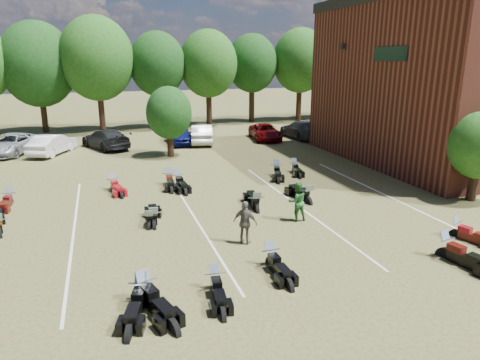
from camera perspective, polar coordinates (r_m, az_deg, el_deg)
name	(u,v)px	position (r m, az deg, el deg)	size (l,w,h in m)	color
ground	(283,234)	(17.32, 5.81, -7.14)	(160.00, 160.00, 0.00)	brown
car_1	(52,144)	(34.03, -23.75, 4.39)	(1.58, 4.52, 1.49)	silver
car_2	(11,144)	(35.40, -28.26, 4.22)	(2.44, 5.29, 1.47)	gray
car_3	(106,139)	(34.92, -17.48, 5.28)	(2.09, 5.15, 1.50)	black
car_4	(180,135)	(35.45, -8.04, 6.02)	(1.79, 4.45, 1.52)	#0C1256
car_5	(202,134)	(35.48, -5.12, 6.16)	(1.65, 4.72, 1.55)	#A6A7A2
car_6	(265,132)	(37.05, 3.38, 6.43)	(2.20, 4.76, 1.32)	#590507
car_7	(301,129)	(38.01, 8.20, 6.69)	(2.14, 5.27, 1.53)	#333438
person_green	(297,202)	(18.48, 7.61, -2.86)	(0.83, 0.65, 1.71)	#266628
person_grey	(245,223)	(16.08, 0.72, -5.70)	(0.98, 0.41, 1.68)	#5B554E
motorcycle_1	(146,302)	(13.10, -12.45, -15.57)	(0.76, 2.39, 1.33)	black
motorcycle_2	(215,290)	(13.40, -3.34, -14.41)	(0.65, 2.03, 1.13)	black
motorcycle_3	(142,302)	(13.12, -12.94, -15.56)	(0.72, 2.25, 1.25)	black
motorcycle_4	(270,266)	(14.78, 4.06, -11.35)	(0.68, 2.14, 1.19)	black
motorcycle_5	(445,257)	(16.94, 25.62, -9.28)	(0.78, 2.46, 1.37)	black
motorcycle_6	(456,237)	(18.99, 26.82, -6.75)	(0.66, 2.06, 1.15)	#4D0F0B
motorcycle_8	(0,236)	(19.52, -29.39, -6.50)	(0.76, 2.38, 1.32)	black
motorcycle_9	(154,227)	(18.22, -11.35, -6.20)	(0.74, 2.31, 1.29)	black
motorcycle_10	(150,228)	(18.20, -11.93, -6.25)	(0.64, 2.01, 1.12)	black
motorcycle_11	(257,211)	(19.69, 2.22, -4.17)	(0.76, 2.38, 1.33)	black
motorcycle_12	(308,203)	(20.97, 9.02, -3.09)	(0.77, 2.42, 1.35)	black
motorcycle_14	(11,204)	(23.37, -28.25, -2.86)	(0.65, 2.04, 1.14)	#3F0B09
motorcycle_15	(113,190)	(23.84, -16.52, -1.23)	(0.70, 2.20, 1.23)	maroon
motorcycle_16	(178,186)	(23.74, -8.22, -0.79)	(0.73, 2.30, 1.28)	black
motorcycle_17	(169,184)	(24.18, -9.44, -0.53)	(0.73, 2.29, 1.28)	black
motorcycle_19	(276,175)	(25.76, 4.84, 0.65)	(0.74, 2.31, 1.29)	black
motorcycle_20	(294,172)	(26.67, 7.19, 1.11)	(0.66, 2.09, 1.16)	black
tree_line	(156,63)	(43.89, -11.15, 15.06)	(56.00, 6.00, 9.79)	black
young_tree_near_building	(479,146)	(23.42, 29.24, 4.03)	(2.80, 2.80, 4.16)	black
young_tree_midfield	(169,113)	(30.60, -9.45, 8.83)	(3.20, 3.20, 4.70)	black
parking_lines	(194,216)	(19.13, -6.15, -4.86)	(20.10, 14.00, 0.01)	silver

